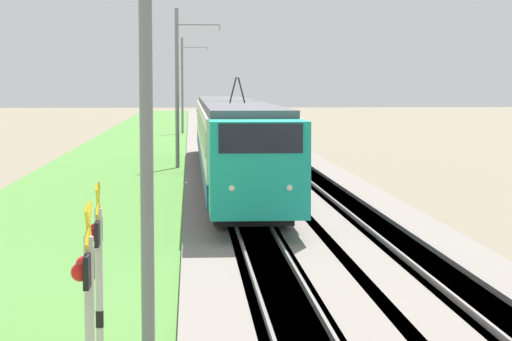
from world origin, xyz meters
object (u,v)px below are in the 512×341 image
(passenger_train, at_px, (231,135))
(catenary_mast_near, at_px, (149,77))
(crossing_signal_near, at_px, (88,327))
(crossing_signal_aux, at_px, (98,272))
(catenary_mast_far, at_px, (183,85))
(catenary_mast_mid, at_px, (178,87))

(passenger_train, bearing_deg, catenary_mast_near, -4.74)
(crossing_signal_near, height_order, catenary_mast_near, catenary_mast_near)
(crossing_signal_aux, height_order, catenary_mast_near, catenary_mast_near)
(crossing_signal_near, xyz_separation_m, crossing_signal_aux, (3.78, 0.24, -0.10))
(catenary_mast_far, bearing_deg, catenary_mast_mid, -180.00)
(passenger_train, xyz_separation_m, catenary_mast_near, (-31.49, 2.61, 2.52))
(crossing_signal_near, bearing_deg, catenary_mast_mid, -90.59)
(catenary_mast_mid, distance_m, catenary_mast_far, 40.02)
(crossing_signal_aux, distance_m, catenary_mast_far, 81.79)
(passenger_train, bearing_deg, catenary_mast_mid, -163.00)
(crossing_signal_aux, bearing_deg, crossing_signal_near, 93.63)
(passenger_train, height_order, crossing_signal_near, passenger_train)
(crossing_signal_aux, bearing_deg, passenger_train, -95.70)
(crossing_signal_near, height_order, catenary_mast_far, catenary_mast_far)
(catenary_mast_near, distance_m, catenary_mast_mid, 40.02)
(catenary_mast_near, bearing_deg, passenger_train, -4.74)
(catenary_mast_near, bearing_deg, catenary_mast_far, -0.00)
(catenary_mast_mid, xyz_separation_m, catenary_mast_far, (40.02, 0.00, 0.12))
(catenary_mast_far, bearing_deg, catenary_mast_near, 180.00)
(crossing_signal_near, bearing_deg, passenger_train, -94.76)
(passenger_train, distance_m, crossing_signal_near, 37.11)
(crossing_signal_near, bearing_deg, crossing_signal_aux, -86.37)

